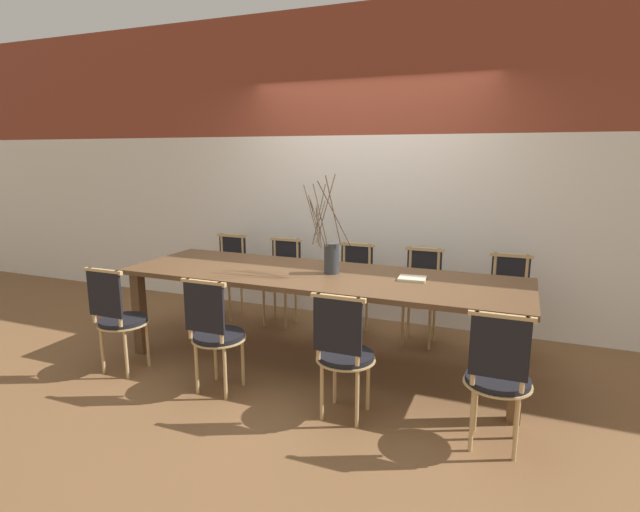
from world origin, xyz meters
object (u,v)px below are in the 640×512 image
at_px(dining_table, 320,283).
at_px(chair_near_center, 343,351).
at_px(vase_centerpiece, 331,255).
at_px(book_stack, 412,279).
at_px(chair_far_center, 353,286).

distance_m(dining_table, chair_near_center, 0.96).
bearing_deg(vase_centerpiece, dining_table, -146.12).
distance_m(dining_table, book_stack, 0.76).
bearing_deg(dining_table, book_stack, 6.54).
distance_m(chair_far_center, book_stack, 1.06).
height_order(chair_near_center, chair_far_center, same).
xyz_separation_m(dining_table, book_stack, (0.75, 0.09, 0.09)).
bearing_deg(book_stack, chair_far_center, 135.69).
distance_m(dining_table, chair_far_center, 0.82).
bearing_deg(dining_table, chair_far_center, 88.14).
relative_size(chair_far_center, book_stack, 3.97).
relative_size(vase_centerpiece, book_stack, 3.62).
bearing_deg(chair_far_center, book_stack, 135.69).
bearing_deg(dining_table, chair_near_center, -58.33).
height_order(chair_near_center, vase_centerpiece, vase_centerpiece).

